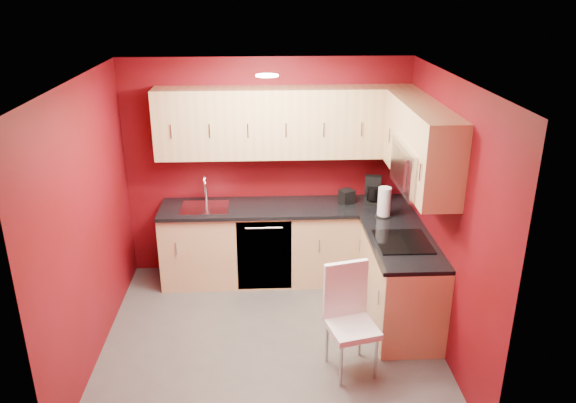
{
  "coord_description": "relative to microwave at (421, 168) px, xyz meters",
  "views": [
    {
      "loc": [
        -0.05,
        -4.61,
        3.24
      ],
      "look_at": [
        0.19,
        0.55,
        1.21
      ],
      "focal_mm": 35.0,
      "sensor_mm": 36.0,
      "label": 1
    }
  ],
  "objects": [
    {
      "name": "countertop_right",
      "position": [
        -0.11,
        0.04,
        -0.77
      ],
      "size": [
        0.63,
        1.27,
        0.04
      ],
      "primitive_type": "cube",
      "color": "black",
      "rests_on": "base_cabinets_right"
    },
    {
      "name": "microwave",
      "position": [
        0.0,
        0.0,
        0.0
      ],
      "size": [
        0.42,
        0.76,
        0.42
      ],
      "color": "silver",
      "rests_on": "upper_cabinets_right"
    },
    {
      "name": "base_cabinets_back",
      "position": [
        -1.19,
        1.0,
        -1.22
      ],
      "size": [
        2.8,
        0.6,
        0.87
      ],
      "primitive_type": "cube",
      "color": "#E5BB83",
      "rests_on": "floor"
    },
    {
      "name": "ceiling",
      "position": [
        -1.39,
        -0.2,
        0.84
      ],
      "size": [
        3.2,
        3.2,
        0.0
      ],
      "primitive_type": "plane",
      "rotation": [
        3.14,
        0.0,
        0.0
      ],
      "color": "white",
      "rests_on": "wall_back"
    },
    {
      "name": "dishwasher_front",
      "position": [
        -1.44,
        0.71,
        -1.22
      ],
      "size": [
        0.6,
        0.02,
        0.82
      ],
      "primitive_type": "cube",
      "color": "black",
      "rests_on": "base_cabinets_back"
    },
    {
      "name": "paper_towel",
      "position": [
        -0.17,
        0.65,
        -0.59
      ],
      "size": [
        0.2,
        0.2,
        0.32
      ],
      "primitive_type": null,
      "rotation": [
        0.0,
        0.0,
        0.11
      ],
      "color": "silver",
      "rests_on": "countertop_right"
    },
    {
      "name": "floor",
      "position": [
        -1.39,
        -0.2,
        -1.66
      ],
      "size": [
        3.2,
        3.2,
        0.0
      ],
      "primitive_type": "plane",
      "color": "#514F4C",
      "rests_on": "ground"
    },
    {
      "name": "wall_back",
      "position": [
        -1.39,
        1.3,
        -0.41
      ],
      "size": [
        3.2,
        0.0,
        3.2
      ],
      "primitive_type": "plane",
      "rotation": [
        1.57,
        0.0,
        0.0
      ],
      "color": "maroon",
      "rests_on": "floor"
    },
    {
      "name": "downlight",
      "position": [
        -1.39,
        0.1,
        0.82
      ],
      "size": [
        0.2,
        0.2,
        0.01
      ],
      "primitive_type": "cylinder",
      "color": "white",
      "rests_on": "ceiling"
    },
    {
      "name": "wall_front",
      "position": [
        -1.39,
        -1.7,
        -0.41
      ],
      "size": [
        3.2,
        0.0,
        3.2
      ],
      "primitive_type": "plane",
      "rotation": [
        -1.57,
        0.0,
        0.0
      ],
      "color": "maroon",
      "rests_on": "floor"
    },
    {
      "name": "wall_left",
      "position": [
        -2.99,
        -0.2,
        -0.41
      ],
      "size": [
        0.0,
        3.0,
        3.0
      ],
      "primitive_type": "plane",
      "rotation": [
        1.57,
        0.0,
        1.57
      ],
      "color": "maroon",
      "rests_on": "floor"
    },
    {
      "name": "upper_cabinets_right",
      "position": [
        0.03,
        0.24,
        0.23
      ],
      "size": [
        0.35,
        1.55,
        0.75
      ],
      "color": "tan",
      "rests_on": "wall_right"
    },
    {
      "name": "sink",
      "position": [
        -2.09,
        1.0,
        -0.72
      ],
      "size": [
        0.52,
        0.42,
        0.35
      ],
      "color": "silver",
      "rests_on": "countertop_back"
    },
    {
      "name": "base_cabinets_right",
      "position": [
        -0.09,
        0.05,
        -1.22
      ],
      "size": [
        0.6,
        1.3,
        0.87
      ],
      "primitive_type": "cube",
      "color": "#E5BB83",
      "rests_on": "floor"
    },
    {
      "name": "napkin_holder",
      "position": [
        -0.5,
        1.05,
        -0.67
      ],
      "size": [
        0.19,
        0.19,
        0.15
      ],
      "primitive_type": null,
      "rotation": [
        0.0,
        0.0,
        0.43
      ],
      "color": "black",
      "rests_on": "countertop_back"
    },
    {
      "name": "dining_chair",
      "position": [
        -0.69,
        -0.71,
        -1.17
      ],
      "size": [
        0.49,
        0.5,
        0.99
      ],
      "primitive_type": null,
      "rotation": [
        0.0,
        0.0,
        0.24
      ],
      "color": "white",
      "rests_on": "floor"
    },
    {
      "name": "coffee_maker",
      "position": [
        -0.22,
        1.03,
        -0.6
      ],
      "size": [
        0.23,
        0.28,
        0.3
      ],
      "primitive_type": null,
      "rotation": [
        0.0,
        0.0,
        -0.25
      ],
      "color": "black",
      "rests_on": "countertop_back"
    },
    {
      "name": "wall_right",
      "position": [
        0.21,
        -0.2,
        -0.41
      ],
      "size": [
        0.0,
        3.0,
        3.0
      ],
      "primitive_type": "plane",
      "rotation": [
        1.57,
        0.0,
        -1.57
      ],
      "color": "maroon",
      "rests_on": "floor"
    },
    {
      "name": "upper_cabinets_back",
      "position": [
        -1.19,
        1.13,
        0.17
      ],
      "size": [
        2.8,
        0.35,
        0.75
      ],
      "primitive_type": "cube",
      "color": "tan",
      "rests_on": "wall_back"
    },
    {
      "name": "countertop_back",
      "position": [
        -1.19,
        0.99,
        -0.77
      ],
      "size": [
        2.8,
        0.63,
        0.04
      ],
      "primitive_type": "cube",
      "color": "black",
      "rests_on": "base_cabinets_back"
    },
    {
      "name": "cooktop",
      "position": [
        -0.11,
        0.0,
        -0.74
      ],
      "size": [
        0.5,
        0.55,
        0.01
      ],
      "primitive_type": "cube",
      "color": "black",
      "rests_on": "countertop_right"
    }
  ]
}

